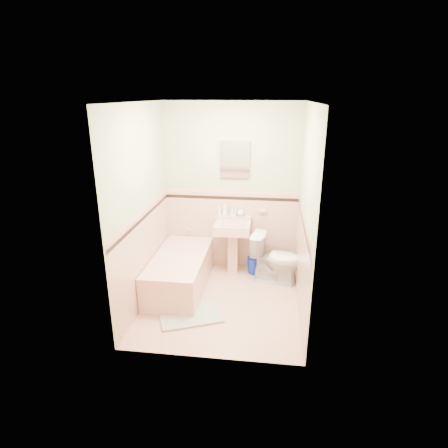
# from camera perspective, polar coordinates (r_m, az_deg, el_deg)

# --- Properties ---
(floor) EXTENTS (2.20, 2.20, 0.00)m
(floor) POSITION_cam_1_polar(r_m,az_deg,el_deg) (4.99, -0.38, -11.86)
(floor) COLOR #DEAA91
(floor) RESTS_ON ground
(ceiling) EXTENTS (2.20, 2.20, 0.00)m
(ceiling) POSITION_cam_1_polar(r_m,az_deg,el_deg) (4.27, -0.45, 18.19)
(ceiling) COLOR white
(ceiling) RESTS_ON ground
(wall_back) EXTENTS (2.50, 0.00, 2.50)m
(wall_back) POSITION_cam_1_polar(r_m,az_deg,el_deg) (5.53, 1.14, 5.35)
(wall_back) COLOR beige
(wall_back) RESTS_ON ground
(wall_front) EXTENTS (2.50, 0.00, 2.50)m
(wall_front) POSITION_cam_1_polar(r_m,az_deg,el_deg) (3.45, -2.89, -3.44)
(wall_front) COLOR beige
(wall_front) RESTS_ON ground
(wall_left) EXTENTS (0.00, 2.50, 2.50)m
(wall_left) POSITION_cam_1_polar(r_m,az_deg,el_deg) (4.71, -12.56, 2.39)
(wall_left) COLOR beige
(wall_left) RESTS_ON ground
(wall_right) EXTENTS (0.00, 2.50, 2.50)m
(wall_right) POSITION_cam_1_polar(r_m,az_deg,el_deg) (4.46, 12.44, 1.43)
(wall_right) COLOR beige
(wall_right) RESTS_ON ground
(wainscot_back) EXTENTS (2.00, 0.00, 2.00)m
(wainscot_back) POSITION_cam_1_polar(r_m,az_deg,el_deg) (5.71, 1.08, -1.03)
(wainscot_back) COLOR #E1AF97
(wainscot_back) RESTS_ON ground
(wainscot_front) EXTENTS (2.00, 0.00, 2.00)m
(wainscot_front) POSITION_cam_1_polar(r_m,az_deg,el_deg) (3.76, -2.69, -12.53)
(wainscot_front) COLOR #E1AF97
(wainscot_front) RESTS_ON ground
(wainscot_left) EXTENTS (0.00, 2.20, 2.20)m
(wainscot_left) POSITION_cam_1_polar(r_m,az_deg,el_deg) (4.93, -11.89, -4.86)
(wainscot_left) COLOR #E1AF97
(wainscot_left) RESTS_ON ground
(wainscot_right) EXTENTS (0.00, 2.20, 2.20)m
(wainscot_right) POSITION_cam_1_polar(r_m,az_deg,el_deg) (4.69, 11.72, -6.14)
(wainscot_right) COLOR #E1AF97
(wainscot_right) RESTS_ON ground
(accent_back) EXTENTS (2.00, 0.00, 2.00)m
(accent_back) POSITION_cam_1_polar(r_m,az_deg,el_deg) (5.54, 1.11, 4.00)
(accent_back) COLOR black
(accent_back) RESTS_ON ground
(accent_front) EXTENTS (2.00, 0.00, 2.00)m
(accent_front) POSITION_cam_1_polar(r_m,az_deg,el_deg) (3.52, -2.81, -5.28)
(accent_front) COLOR black
(accent_front) RESTS_ON ground
(accent_left) EXTENTS (0.00, 2.20, 2.20)m
(accent_left) POSITION_cam_1_polar(r_m,az_deg,el_deg) (4.74, -12.25, 0.88)
(accent_left) COLOR black
(accent_left) RESTS_ON ground
(accent_right) EXTENTS (0.00, 2.20, 2.20)m
(accent_right) POSITION_cam_1_polar(r_m,az_deg,el_deg) (4.50, 12.09, -0.14)
(accent_right) COLOR black
(accent_right) RESTS_ON ground
(cap_back) EXTENTS (2.00, 0.00, 2.00)m
(cap_back) POSITION_cam_1_polar(r_m,az_deg,el_deg) (5.52, 1.12, 5.00)
(cap_back) COLOR #DEA28E
(cap_back) RESTS_ON ground
(cap_front) EXTENTS (2.00, 0.00, 2.00)m
(cap_front) POSITION_cam_1_polar(r_m,az_deg,el_deg) (3.48, -2.83, -3.78)
(cap_front) COLOR #DEA28E
(cap_front) RESTS_ON ground
(cap_left) EXTENTS (0.00, 2.20, 2.20)m
(cap_left) POSITION_cam_1_polar(r_m,az_deg,el_deg) (4.71, -12.33, 2.04)
(cap_left) COLOR #DEA28E
(cap_left) RESTS_ON ground
(cap_right) EXTENTS (0.00, 2.20, 2.20)m
(cap_right) POSITION_cam_1_polar(r_m,az_deg,el_deg) (4.46, 12.18, 1.07)
(cap_right) COLOR #DEA28E
(cap_right) RESTS_ON ground
(bathtub) EXTENTS (0.70, 1.50, 0.45)m
(bathtub) POSITION_cam_1_polar(r_m,az_deg,el_deg) (5.28, -6.74, -7.38)
(bathtub) COLOR #D9AC97
(bathtub) RESTS_ON floor
(tub_faucet) EXTENTS (0.04, 0.12, 0.04)m
(tub_faucet) POSITION_cam_1_polar(r_m,az_deg,el_deg) (5.76, -5.20, -0.59)
(tub_faucet) COLOR silver
(tub_faucet) RESTS_ON wall_back
(sink) EXTENTS (0.51, 0.48, 0.81)m
(sink) POSITION_cam_1_polar(r_m,az_deg,el_deg) (5.56, 1.32, -3.76)
(sink) COLOR #D9AC97
(sink) RESTS_ON floor
(sink_faucet) EXTENTS (0.02, 0.02, 0.10)m
(sink_faucet) POSITION_cam_1_polar(r_m,az_deg,el_deg) (5.51, 1.52, 2.05)
(sink_faucet) COLOR silver
(sink_faucet) RESTS_ON sink
(medicine_cabinet) EXTENTS (0.43, 0.04, 0.53)m
(medicine_cabinet) POSITION_cam_1_polar(r_m,az_deg,el_deg) (5.40, 1.67, 9.89)
(medicine_cabinet) COLOR white
(medicine_cabinet) RESTS_ON wall_back
(soap_dish) EXTENTS (0.11, 0.06, 0.04)m
(soap_dish) POSITION_cam_1_polar(r_m,az_deg,el_deg) (5.54, 5.91, 2.06)
(soap_dish) COLOR #D9AC97
(soap_dish) RESTS_ON wall_back
(soap_bottle_left) EXTENTS (0.10, 0.10, 0.21)m
(soap_bottle_left) POSITION_cam_1_polar(r_m,az_deg,el_deg) (5.55, 0.16, 2.38)
(soap_bottle_left) COLOR #B2B2B2
(soap_bottle_left) RESTS_ON sink
(soap_bottle_mid) EXTENTS (0.09, 0.09, 0.17)m
(soap_bottle_mid) POSITION_cam_1_polar(r_m,az_deg,el_deg) (5.55, 1.55, 2.13)
(soap_bottle_mid) COLOR #B2B2B2
(soap_bottle_mid) RESTS_ON sink
(soap_bottle_right) EXTENTS (0.13, 0.13, 0.14)m
(soap_bottle_right) POSITION_cam_1_polar(r_m,az_deg,el_deg) (5.54, 2.55, 1.95)
(soap_bottle_right) COLOR #B2B2B2
(soap_bottle_right) RESTS_ON sink
(tube) EXTENTS (0.04, 0.04, 0.12)m
(tube) POSITION_cam_1_polar(r_m,az_deg,el_deg) (5.58, -0.68, 1.97)
(tube) COLOR white
(tube) RESTS_ON sink
(toilet) EXTENTS (0.77, 0.53, 0.72)m
(toilet) POSITION_cam_1_polar(r_m,az_deg,el_deg) (5.39, 8.02, -5.26)
(toilet) COLOR white
(toilet) RESTS_ON floor
(bucket) EXTENTS (0.29, 0.29, 0.25)m
(bucket) POSITION_cam_1_polar(r_m,az_deg,el_deg) (5.70, 4.76, -6.32)
(bucket) COLOR #041EB3
(bucket) RESTS_ON floor
(bath_mat) EXTENTS (0.87, 0.74, 0.03)m
(bath_mat) POSITION_cam_1_polar(r_m,az_deg,el_deg) (4.72, -5.17, -13.77)
(bath_mat) COLOR #94A58A
(bath_mat) RESTS_ON floor
(shoe) EXTENTS (0.16, 0.09, 0.06)m
(shoe) POSITION_cam_1_polar(r_m,az_deg,el_deg) (4.77, -5.86, -12.75)
(shoe) COLOR #BF1E59
(shoe) RESTS_ON bath_mat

